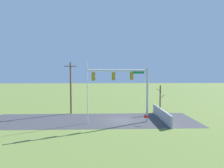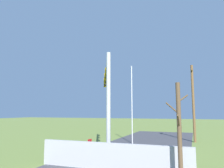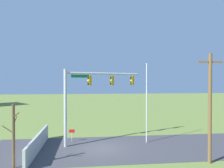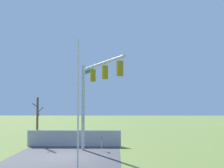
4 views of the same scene
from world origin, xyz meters
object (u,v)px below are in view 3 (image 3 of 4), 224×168
at_px(open_sign, 72,133).
at_px(signal_mast, 90,90).
at_px(flagpole, 147,103).
at_px(utility_pole, 210,106).
at_px(bare_tree, 13,135).

bearing_deg(open_sign, signal_mast, 161.90).
xyz_separation_m(flagpole, utility_pole, (-3.14, 5.74, 0.30)).
bearing_deg(signal_mast, utility_pole, 144.36).
bearing_deg(signal_mast, flagpole, 175.28).
height_order(signal_mast, utility_pole, utility_pole).
xyz_separation_m(utility_pole, bare_tree, (13.91, -0.58, -1.88)).
distance_m(flagpole, utility_pole, 6.55).
distance_m(flagpole, bare_tree, 12.04).
bearing_deg(signal_mast, open_sign, -18.10).
xyz_separation_m(bare_tree, open_sign, (-3.50, -6.19, -1.37)).
bearing_deg(bare_tree, utility_pole, 177.61).
relative_size(flagpole, bare_tree, 1.74).
xyz_separation_m(signal_mast, bare_tree, (5.27, 5.61, -2.83)).
bearing_deg(utility_pole, bare_tree, -2.39).
bearing_deg(open_sign, utility_pole, 146.95).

